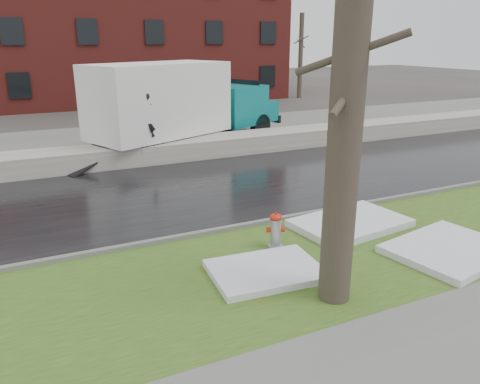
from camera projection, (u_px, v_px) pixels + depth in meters
name	position (u px, v px, depth m)	size (l,w,h in m)	color
ground	(268.00, 242.00, 11.01)	(120.00, 120.00, 0.00)	#47423D
verge	(296.00, 264.00, 9.93)	(60.00, 4.50, 0.04)	#284C19
sidewalk	(435.00, 371.00, 6.71)	(60.00, 3.00, 0.05)	slate
road	(200.00, 189.00, 14.87)	(60.00, 7.00, 0.03)	black
parking_lot	(136.00, 140.00, 22.17)	(60.00, 9.00, 0.03)	slate
curb	(249.00, 225.00, 11.85)	(60.00, 0.15, 0.14)	slate
snowbank	(162.00, 151.00, 18.36)	(60.00, 1.60, 0.75)	#ADA99E
brick_building	(105.00, 33.00, 36.02)	(26.00, 12.00, 10.00)	maroon
bg_tree_right	(301.00, 55.00, 37.09)	(1.40, 1.62, 6.50)	brown
fire_hydrant	(276.00, 229.00, 10.52)	(0.43, 0.40, 0.86)	#94969B
tree	(347.00, 98.00, 7.49)	(1.28, 1.49, 7.18)	brown
box_truck	(181.00, 104.00, 19.81)	(10.81, 6.03, 3.67)	black
worker	(146.00, 119.00, 17.22)	(0.72, 0.47, 1.98)	black
snow_patch_near	(450.00, 250.00, 10.36)	(2.60, 2.00, 0.16)	silver
snow_patch_far	(266.00, 271.00, 9.43)	(2.20, 1.60, 0.14)	silver
snow_patch_side	(350.00, 223.00, 11.83)	(2.80, 1.80, 0.18)	silver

